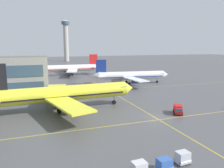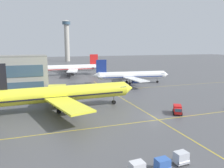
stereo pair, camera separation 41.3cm
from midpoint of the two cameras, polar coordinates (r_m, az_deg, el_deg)
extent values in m
plane|color=#4C4C4F|center=(54.85, 10.96, -8.40)|extent=(600.00, 600.00, 0.00)
cylinder|color=yellow|center=(60.31, -11.86, -2.35)|extent=(35.05, 5.89, 4.14)
cone|color=yellow|center=(66.21, 4.40, -1.07)|extent=(3.03, 4.20, 4.06)
cube|color=yellow|center=(51.41, -11.13, -5.22)|extent=(9.68, 17.26, 0.44)
cube|color=yellow|center=(69.25, -14.13, -1.41)|extent=(8.19, 17.05, 0.44)
cylinder|color=black|center=(55.43, -10.48, -5.60)|extent=(3.82, 2.47, 2.29)
cylinder|color=black|center=(66.25, -12.51, -3.11)|extent=(3.82, 2.47, 2.29)
cube|color=#385166|center=(65.03, 2.43, -0.72)|extent=(2.15, 3.91, 0.76)
cube|color=black|center=(60.42, -11.84, -2.83)|extent=(32.27, 5.79, 0.39)
cylinder|color=#99999E|center=(64.86, 0.65, -3.69)|extent=(0.31, 0.31, 1.80)
cylinder|color=black|center=(65.15, 0.65, -4.72)|extent=(1.22, 0.55, 1.20)
cylinder|color=#99999E|center=(57.88, -13.38, -5.65)|extent=(0.31, 0.31, 1.80)
cylinder|color=black|center=(58.21, -13.33, -6.79)|extent=(1.22, 0.55, 1.20)
cylinder|color=#99999E|center=(63.32, -14.19, -4.34)|extent=(0.31, 0.31, 1.80)
cylinder|color=black|center=(63.62, -14.14, -5.39)|extent=(1.22, 0.55, 1.20)
cylinder|color=white|center=(99.35, 5.36, 2.23)|extent=(30.01, 7.48, 3.54)
cone|color=white|center=(105.18, 13.79, 2.41)|extent=(2.86, 3.76, 3.47)
cone|color=white|center=(95.81, -4.06, 2.19)|extent=(3.40, 3.73, 3.36)
cube|color=navy|center=(95.70, -2.64, 4.60)|extent=(4.48, 0.93, 5.59)
cube|color=white|center=(93.35, -2.64, 1.99)|extent=(3.60, 5.20, 0.22)
cube|color=white|center=(98.82, -3.15, 2.43)|extent=(3.60, 5.20, 0.22)
cube|color=white|center=(91.68, 6.25, 1.21)|extent=(5.89, 14.30, 0.37)
cube|color=white|center=(106.70, 3.64, 2.48)|extent=(9.26, 14.79, 0.37)
cylinder|color=navy|center=(95.10, 6.31, 0.79)|extent=(3.40, 2.36, 1.96)
cylinder|color=navy|center=(104.24, 4.67, 1.62)|extent=(3.40, 2.36, 1.96)
cube|color=#385166|center=(104.22, 12.74, 2.67)|extent=(2.10, 3.45, 0.65)
cube|color=navy|center=(99.41, 5.36, 1.97)|extent=(27.65, 7.20, 0.34)
cylinder|color=#99999E|center=(103.85, 11.75, 1.12)|extent=(0.26, 0.26, 1.54)
cylinder|color=black|center=(104.01, 11.73, 0.57)|extent=(1.07, 0.55, 1.02)
cylinder|color=#99999E|center=(96.86, 4.71, 0.67)|extent=(0.26, 0.26, 1.54)
cylinder|color=black|center=(97.03, 4.70, 0.08)|extent=(1.07, 0.55, 1.02)
cylinder|color=#99999E|center=(101.46, 3.94, 1.11)|extent=(0.26, 0.26, 1.54)
cylinder|color=black|center=(101.62, 3.93, 0.54)|extent=(1.07, 0.55, 1.02)
cylinder|color=white|center=(130.13, -11.01, 4.04)|extent=(32.08, 4.31, 3.80)
cone|color=white|center=(129.05, -18.66, 3.65)|extent=(2.66, 3.77, 3.73)
cone|color=white|center=(133.51, -3.48, 4.52)|extent=(3.26, 3.66, 3.61)
cube|color=red|center=(132.52, -4.59, 6.33)|extent=(4.81, 0.44, 6.00)
cube|color=white|center=(135.88, -4.67, 4.60)|extent=(3.28, 5.25, 0.24)
cube|color=white|center=(130.09, -4.03, 4.37)|extent=(3.28, 5.25, 0.24)
cube|color=white|center=(138.71, -11.05, 4.14)|extent=(7.99, 15.73, 0.40)
cube|color=white|center=(121.96, -10.00, 3.40)|extent=(8.42, 15.79, 0.40)
cylinder|color=#4C4C51|center=(135.44, -11.36, 3.44)|extent=(3.44, 2.15, 2.10)
cylinder|color=#4C4C51|center=(125.19, -10.75, 2.94)|extent=(3.44, 2.15, 2.10)
cube|color=#385166|center=(129.01, -17.65, 3.95)|extent=(1.86, 3.53, 0.70)
cube|color=red|center=(130.18, -11.00, 3.83)|extent=(29.52, 4.31, 0.36)
cylinder|color=#99999E|center=(129.38, -16.69, 2.68)|extent=(0.28, 0.28, 1.65)
cylinder|color=black|center=(129.51, -16.67, 2.19)|extent=(1.11, 0.47, 1.10)
cylinder|color=#99999E|center=(133.23, -10.27, 3.14)|extent=(0.28, 0.28, 1.65)
cylinder|color=black|center=(133.36, -10.25, 2.67)|extent=(1.11, 0.47, 1.10)
cylinder|color=#99999E|center=(128.12, -9.93, 2.88)|extent=(0.28, 0.28, 1.65)
cylinder|color=black|center=(128.25, -9.91, 2.39)|extent=(1.11, 0.47, 1.10)
cube|color=yellow|center=(53.22, 12.05, -9.01)|extent=(115.36, 0.20, 0.01)
cube|color=yellow|center=(85.46, -0.78, -1.59)|extent=(115.36, 0.20, 0.01)
cube|color=yellow|center=(68.80, 4.10, -4.46)|extent=(0.20, 80.53, 0.01)
cube|color=red|center=(59.07, 16.69, -6.04)|extent=(3.18, 3.55, 1.70)
cube|color=red|center=(57.25, 16.84, -6.72)|extent=(2.21, 2.04, 1.40)
cube|color=#385166|center=(56.67, 16.90, -6.52)|extent=(1.56, 1.14, 0.70)
cylinder|color=black|center=(57.41, 15.85, -7.35)|extent=(0.65, 0.83, 0.80)
cylinder|color=black|center=(57.59, 17.75, -7.40)|extent=(0.65, 0.83, 0.80)
cylinder|color=black|center=(59.90, 15.68, -6.62)|extent=(0.65, 0.83, 0.80)
cylinder|color=black|center=(60.07, 17.50, -6.67)|extent=(0.65, 0.83, 0.80)
cube|color=silver|center=(31.61, 6.92, -20.53)|extent=(1.99, 1.56, 1.50)
cube|color=#335BAD|center=(32.92, 13.22, -19.40)|extent=(1.99, 1.56, 1.50)
cylinder|color=#99999E|center=(34.05, 15.12, -19.99)|extent=(0.70, 0.13, 0.08)
cylinder|color=black|center=(34.28, 13.72, -20.05)|extent=(0.25, 0.12, 0.24)
cube|color=#99999E|center=(35.73, 17.64, -18.60)|extent=(2.20, 1.74, 0.12)
cube|color=silver|center=(35.35, 17.71, -17.45)|extent=(1.99, 1.56, 1.50)
cube|color=silver|center=(35.21, 18.33, -18.58)|extent=(1.93, 0.68, 0.57)
cylinder|color=#99999E|center=(36.54, 19.33, -18.02)|extent=(0.70, 0.13, 0.08)
cylinder|color=black|center=(35.92, 19.39, -18.87)|extent=(0.25, 0.12, 0.24)
cylinder|color=black|center=(36.72, 18.02, -18.12)|extent=(0.25, 0.12, 0.24)
cylinder|color=black|center=(34.91, 17.20, -19.64)|extent=(0.25, 0.12, 0.24)
cylinder|color=black|center=(35.73, 15.85, -18.83)|extent=(0.25, 0.12, 0.24)
cylinder|color=#ADA89E|center=(245.44, -11.49, 10.27)|extent=(5.20, 5.20, 38.56)
cylinder|color=#385166|center=(246.52, -11.66, 15.13)|extent=(8.40, 8.40, 3.20)
cone|color=#ADA89E|center=(246.76, -11.68, 15.70)|extent=(8.82, 8.82, 1.80)
camera|label=1|loc=(0.21, -89.85, 0.03)|focal=35.48mm
camera|label=2|loc=(0.21, 90.15, -0.03)|focal=35.48mm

